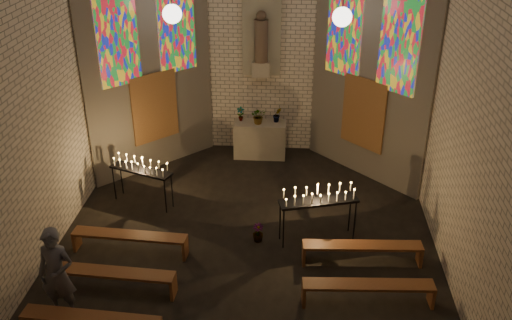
# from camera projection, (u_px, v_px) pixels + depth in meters

# --- Properties ---
(floor) EXTENTS (12.00, 12.00, 0.00)m
(floor) POSITION_uv_depth(u_px,v_px,m) (241.00, 284.00, 11.00)
(floor) COLOR black
(floor) RESTS_ON ground
(room) EXTENTS (8.22, 12.43, 7.00)m
(room) POSITION_uv_depth(u_px,v_px,m) (254.00, 46.00, 12.26)
(room) COLOR beige
(room) RESTS_ON ground
(altar) EXTENTS (1.40, 0.60, 1.00)m
(altar) POSITION_uv_depth(u_px,v_px,m) (260.00, 139.00, 15.59)
(altar) COLOR #B6AB95
(altar) RESTS_ON ground
(flower_vase_left) EXTENTS (0.21, 0.14, 0.40)m
(flower_vase_left) POSITION_uv_depth(u_px,v_px,m) (240.00, 114.00, 15.38)
(flower_vase_left) COLOR #4C723F
(flower_vase_left) RESTS_ON altar
(flower_vase_center) EXTENTS (0.46, 0.42, 0.45)m
(flower_vase_center) POSITION_uv_depth(u_px,v_px,m) (259.00, 116.00, 15.20)
(flower_vase_center) COLOR #4C723F
(flower_vase_center) RESTS_ON altar
(flower_vase_right) EXTENTS (0.27, 0.25, 0.42)m
(flower_vase_right) POSITION_uv_depth(u_px,v_px,m) (277.00, 115.00, 15.31)
(flower_vase_right) COLOR #4C723F
(flower_vase_right) RESTS_ON altar
(aisle_flower_pot) EXTENTS (0.27, 0.27, 0.41)m
(aisle_flower_pot) POSITION_uv_depth(u_px,v_px,m) (258.00, 233.00, 12.16)
(aisle_flower_pot) COLOR #4C723F
(aisle_flower_pot) RESTS_ON ground
(votive_stand_left) EXTENTS (1.57, 0.88, 1.13)m
(votive_stand_left) POSITION_uv_depth(u_px,v_px,m) (141.00, 167.00, 13.18)
(votive_stand_left) COLOR black
(votive_stand_left) RESTS_ON ground
(votive_stand_right) EXTENTS (1.71, 0.83, 1.22)m
(votive_stand_right) POSITION_uv_depth(u_px,v_px,m) (319.00, 197.00, 11.83)
(votive_stand_right) COLOR black
(votive_stand_right) RESTS_ON ground
(pew_left_0) EXTENTS (2.41, 0.47, 0.46)m
(pew_left_0) POSITION_uv_depth(u_px,v_px,m) (130.00, 238.00, 11.72)
(pew_left_0) COLOR brown
(pew_left_0) RESTS_ON ground
(pew_right_0) EXTENTS (2.41, 0.47, 0.46)m
(pew_right_0) POSITION_uv_depth(u_px,v_px,m) (362.00, 248.00, 11.40)
(pew_right_0) COLOR brown
(pew_right_0) RESTS_ON ground
(pew_left_1) EXTENTS (2.41, 0.47, 0.46)m
(pew_left_1) POSITION_uv_depth(u_px,v_px,m) (112.00, 275.00, 10.66)
(pew_left_1) COLOR brown
(pew_left_1) RESTS_ON ground
(pew_right_1) EXTENTS (2.41, 0.47, 0.46)m
(pew_right_1) POSITION_uv_depth(u_px,v_px,m) (368.00, 287.00, 10.34)
(pew_right_1) COLOR brown
(pew_right_1) RESTS_ON ground
(pew_left_2) EXTENTS (2.41, 0.47, 0.46)m
(pew_left_2) POSITION_uv_depth(u_px,v_px,m) (91.00, 320.00, 9.59)
(pew_left_2) COLOR brown
(pew_left_2) RESTS_ON ground
(visitor) EXTENTS (0.68, 0.47, 1.80)m
(visitor) POSITION_uv_depth(u_px,v_px,m) (57.00, 274.00, 9.85)
(visitor) COLOR #545560
(visitor) RESTS_ON ground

